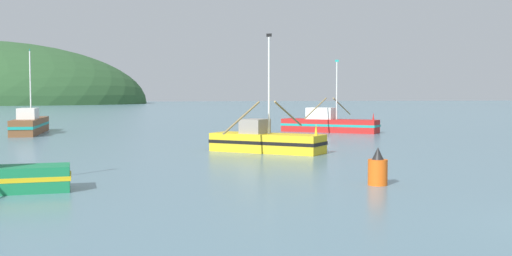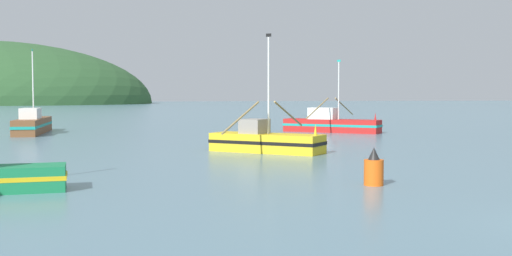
{
  "view_description": "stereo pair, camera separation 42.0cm",
  "coord_description": "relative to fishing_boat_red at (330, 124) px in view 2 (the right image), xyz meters",
  "views": [
    {
      "loc": [
        -13.35,
        -13.72,
        3.68
      ],
      "look_at": [
        -4.25,
        26.16,
        1.4
      ],
      "focal_mm": 42.64,
      "sensor_mm": 36.0,
      "label": 1
    },
    {
      "loc": [
        -12.94,
        -13.81,
        3.68
      ],
      "look_at": [
        -4.25,
        26.16,
        1.4
      ],
      "focal_mm": 42.64,
      "sensor_mm": 36.0,
      "label": 2
    }
  ],
  "objects": [
    {
      "name": "channel_buoy",
      "position": [
        -9.7,
        -33.09,
        -0.19
      ],
      "size": [
        0.79,
        0.79,
        1.54
      ],
      "color": "#E55914",
      "rests_on": "ground"
    },
    {
      "name": "fishing_boat_yellow",
      "position": [
        -10.78,
        -18.49,
        -0.11
      ],
      "size": [
        7.12,
        8.23,
        7.48
      ],
      "rotation": [
        0.0,
        0.0,
        5.57
      ],
      "color": "gold",
      "rests_on": "ground"
    },
    {
      "name": "fishing_boat_red",
      "position": [
        0.0,
        0.0,
        0.0
      ],
      "size": [
        8.65,
        9.99,
        6.98
      ],
      "rotation": [
        0.0,
        0.0,
        5.6
      ],
      "color": "red",
      "rests_on": "ground"
    },
    {
      "name": "fishing_boat_brown",
      "position": [
        -27.96,
        4.35,
        0.03
      ],
      "size": [
        2.17,
        11.4,
        7.95
      ],
      "rotation": [
        0.0,
        0.0,
        1.56
      ],
      "color": "brown",
      "rests_on": "ground"
    }
  ]
}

